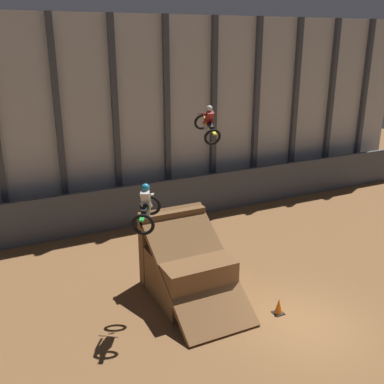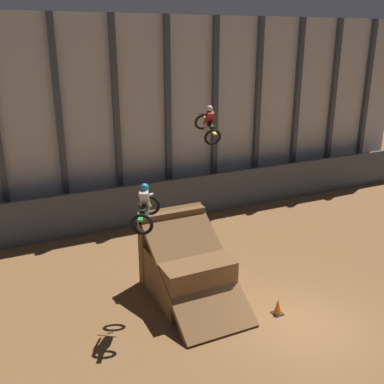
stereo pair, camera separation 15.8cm
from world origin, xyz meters
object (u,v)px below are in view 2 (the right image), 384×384
(dirt_ramp, at_px, (185,267))
(rider_bike_left_air, at_px, (145,208))
(rider_bike_right_air, at_px, (208,125))
(traffic_cone_near_ramp, at_px, (278,307))

(dirt_ramp, distance_m, rider_bike_left_air, 3.47)
(rider_bike_right_air, height_order, traffic_cone_near_ramp, rider_bike_right_air)
(dirt_ramp, distance_m, rider_bike_right_air, 6.05)
(dirt_ramp, bearing_deg, traffic_cone_near_ramp, -49.93)
(dirt_ramp, bearing_deg, rider_bike_right_air, 50.38)
(dirt_ramp, relative_size, rider_bike_left_air, 2.61)
(traffic_cone_near_ramp, bearing_deg, rider_bike_right_air, 88.34)
(dirt_ramp, xyz_separation_m, traffic_cone_near_ramp, (2.31, -2.74, -0.77))
(rider_bike_right_air, bearing_deg, dirt_ramp, -120.90)
(dirt_ramp, xyz_separation_m, rider_bike_right_air, (2.47, 2.99, 4.65))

